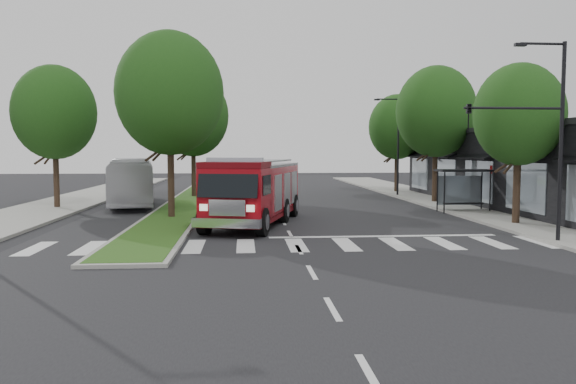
% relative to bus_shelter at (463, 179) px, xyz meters
% --- Properties ---
extents(ground, '(140.00, 140.00, 0.00)m').
position_rel_bus_shelter_xyz_m(ground, '(-11.20, -8.15, -2.04)').
color(ground, black).
rests_on(ground, ground).
extents(sidewalk_right, '(5.00, 80.00, 0.15)m').
position_rel_bus_shelter_xyz_m(sidewalk_right, '(1.30, 1.85, -1.96)').
color(sidewalk_right, gray).
rests_on(sidewalk_right, ground).
extents(sidewalk_left, '(5.00, 80.00, 0.15)m').
position_rel_bus_shelter_xyz_m(sidewalk_left, '(-25.70, 1.85, -1.96)').
color(sidewalk_left, gray).
rests_on(sidewalk_left, ground).
extents(median, '(3.00, 50.00, 0.15)m').
position_rel_bus_shelter_xyz_m(median, '(-17.20, 9.85, -1.96)').
color(median, gray).
rests_on(median, ground).
extents(storefront_row, '(8.00, 30.00, 5.00)m').
position_rel_bus_shelter_xyz_m(storefront_row, '(5.80, 1.85, 0.46)').
color(storefront_row, black).
rests_on(storefront_row, ground).
extents(bus_shelter, '(3.20, 1.60, 2.61)m').
position_rel_bus_shelter_xyz_m(bus_shelter, '(0.00, 0.00, 0.00)').
color(bus_shelter, black).
rests_on(bus_shelter, ground).
extents(tree_right_near, '(4.40, 4.40, 8.05)m').
position_rel_bus_shelter_xyz_m(tree_right_near, '(0.30, -6.15, 3.47)').
color(tree_right_near, black).
rests_on(tree_right_near, ground).
extents(tree_right_mid, '(5.60, 5.60, 9.72)m').
position_rel_bus_shelter_xyz_m(tree_right_mid, '(0.30, 5.85, 4.45)').
color(tree_right_mid, black).
rests_on(tree_right_mid, ground).
extents(tree_right_far, '(5.00, 5.00, 8.73)m').
position_rel_bus_shelter_xyz_m(tree_right_far, '(0.30, 15.85, 3.80)').
color(tree_right_far, black).
rests_on(tree_right_far, ground).
extents(tree_median_near, '(5.80, 5.80, 10.16)m').
position_rel_bus_shelter_xyz_m(tree_median_near, '(-17.20, -2.15, 4.77)').
color(tree_median_near, black).
rests_on(tree_median_near, ground).
extents(tree_median_far, '(5.60, 5.60, 9.72)m').
position_rel_bus_shelter_xyz_m(tree_median_far, '(-17.20, 11.85, 4.45)').
color(tree_median_far, black).
rests_on(tree_median_far, ground).
extents(tree_left_mid, '(5.20, 5.20, 9.16)m').
position_rel_bus_shelter_xyz_m(tree_left_mid, '(-25.20, 3.85, 4.12)').
color(tree_left_mid, black).
rests_on(tree_left_mid, ground).
extents(streetlight_right_near, '(4.08, 0.22, 8.00)m').
position_rel_bus_shelter_xyz_m(streetlight_right_near, '(-1.59, -11.65, 2.63)').
color(streetlight_right_near, black).
rests_on(streetlight_right_near, ground).
extents(streetlight_right_far, '(2.11, 0.20, 8.00)m').
position_rel_bus_shelter_xyz_m(streetlight_right_far, '(-0.85, 11.85, 2.44)').
color(streetlight_right_far, black).
rests_on(streetlight_right_far, ground).
extents(fire_engine, '(5.44, 10.32, 3.43)m').
position_rel_bus_shelter_xyz_m(fire_engine, '(-12.72, -4.71, -0.39)').
color(fire_engine, '#560409').
rests_on(fire_engine, ground).
extents(city_bus, '(4.57, 11.82, 3.21)m').
position_rel_bus_shelter_xyz_m(city_bus, '(-20.91, 6.20, -0.43)').
color(city_bus, silver).
rests_on(city_bus, ground).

